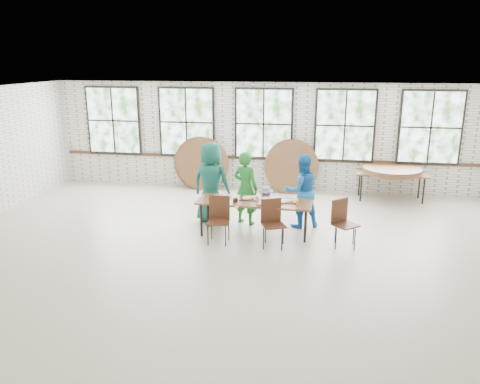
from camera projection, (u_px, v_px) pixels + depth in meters
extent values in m
plane|color=#BEAF97|center=(237.00, 249.00, 9.23)|extent=(12.00, 12.00, 0.00)
plane|color=white|center=(236.00, 94.00, 8.40)|extent=(12.00, 12.00, 0.00)
plane|color=silver|center=(264.00, 137.00, 13.09)|extent=(12.00, 0.00, 12.00)
plane|color=silver|center=(159.00, 284.00, 4.55)|extent=(12.00, 0.00, 12.00)
cube|color=#422819|center=(263.00, 158.00, 13.22)|extent=(11.80, 0.05, 0.08)
cube|color=black|center=(114.00, 121.00, 13.61)|extent=(1.62, 0.05, 1.97)
cube|color=white|center=(113.00, 121.00, 13.58)|extent=(1.50, 0.01, 1.85)
cube|color=black|center=(187.00, 122.00, 13.27)|extent=(1.62, 0.05, 1.97)
cube|color=white|center=(186.00, 122.00, 13.23)|extent=(1.50, 0.01, 1.85)
cube|color=black|center=(264.00, 124.00, 12.93)|extent=(1.62, 0.05, 1.97)
cube|color=white|center=(263.00, 124.00, 12.89)|extent=(1.50, 0.01, 1.85)
cube|color=black|center=(345.00, 126.00, 12.58)|extent=(1.62, 0.05, 1.97)
cube|color=white|center=(345.00, 126.00, 12.55)|extent=(1.50, 0.01, 1.85)
cube|color=black|center=(430.00, 127.00, 12.24)|extent=(1.62, 0.05, 1.97)
cube|color=white|center=(431.00, 128.00, 12.21)|extent=(1.50, 0.01, 1.85)
cube|color=brown|center=(254.00, 202.00, 9.80)|extent=(2.43, 0.89, 0.04)
cylinder|color=black|center=(201.00, 220.00, 9.79)|extent=(0.05, 0.05, 0.70)
cylinder|color=black|center=(208.00, 211.00, 10.35)|extent=(0.05, 0.05, 0.70)
cylinder|color=black|center=(305.00, 226.00, 9.45)|extent=(0.05, 0.05, 0.70)
cylinder|color=black|center=(306.00, 217.00, 10.02)|extent=(0.05, 0.05, 0.70)
cube|color=#472717|center=(218.00, 222.00, 9.39)|extent=(0.44, 0.42, 0.03)
cube|color=#472717|center=(220.00, 207.00, 9.51)|extent=(0.42, 0.06, 0.50)
cylinder|color=black|center=(208.00, 235.00, 9.32)|extent=(0.02, 0.02, 0.44)
cylinder|color=black|center=(212.00, 229.00, 9.65)|extent=(0.02, 0.02, 0.44)
cylinder|color=black|center=(226.00, 236.00, 9.27)|extent=(0.02, 0.02, 0.44)
cylinder|color=black|center=(229.00, 230.00, 9.59)|extent=(0.02, 0.02, 0.44)
cube|color=#472717|center=(274.00, 225.00, 9.20)|extent=(0.54, 0.53, 0.03)
cube|color=#472717|center=(271.00, 210.00, 9.31)|extent=(0.40, 0.20, 0.50)
cylinder|color=black|center=(263.00, 239.00, 9.13)|extent=(0.02, 0.02, 0.44)
cylinder|color=black|center=(265.00, 233.00, 9.46)|extent=(0.02, 0.02, 0.44)
cylinder|color=black|center=(282.00, 240.00, 9.08)|extent=(0.02, 0.02, 0.44)
cylinder|color=black|center=(283.00, 234.00, 9.40)|extent=(0.02, 0.02, 0.44)
cube|color=#472717|center=(346.00, 225.00, 9.21)|extent=(0.58, 0.58, 0.03)
cube|color=#472717|center=(339.00, 211.00, 9.30)|extent=(0.33, 0.30, 0.50)
cylinder|color=black|center=(336.00, 239.00, 9.14)|extent=(0.02, 0.02, 0.44)
cylinder|color=black|center=(335.00, 233.00, 9.46)|extent=(0.02, 0.02, 0.44)
cylinder|color=black|center=(355.00, 240.00, 9.09)|extent=(0.02, 0.02, 0.44)
cylinder|color=black|center=(354.00, 234.00, 9.41)|extent=(0.02, 0.02, 0.44)
imported|color=#17594B|center=(211.00, 183.00, 10.53)|extent=(1.02, 0.80, 1.84)
imported|color=#20792A|center=(246.00, 188.00, 10.43)|extent=(0.71, 0.60, 1.66)
imported|color=#1C133D|center=(266.00, 205.00, 10.47)|extent=(0.66, 0.54, 0.89)
imported|color=blue|center=(302.00, 191.00, 10.24)|extent=(0.97, 0.87, 1.64)
cube|color=brown|center=(392.00, 173.00, 12.23)|extent=(1.83, 0.82, 0.04)
cylinder|color=black|center=(361.00, 188.00, 12.20)|extent=(0.04, 0.04, 0.70)
cylinder|color=black|center=(359.00, 183.00, 12.72)|extent=(0.04, 0.04, 0.70)
cylinder|color=black|center=(424.00, 191.00, 11.95)|extent=(0.04, 0.04, 0.70)
cylinder|color=black|center=(419.00, 185.00, 12.48)|extent=(0.04, 0.04, 0.70)
cube|color=black|center=(220.00, 197.00, 10.03)|extent=(0.44, 0.33, 0.02)
cube|color=black|center=(250.00, 198.00, 9.93)|extent=(0.44, 0.33, 0.02)
cube|color=black|center=(289.00, 201.00, 9.74)|extent=(0.44, 0.33, 0.02)
cylinder|color=black|center=(235.00, 200.00, 9.70)|extent=(0.09, 0.09, 0.09)
cube|color=red|center=(258.00, 201.00, 9.62)|extent=(0.06, 0.06, 0.11)
cylinder|color=#1B8ECA|center=(266.00, 200.00, 9.66)|extent=(0.07, 0.07, 0.10)
cylinder|color=orange|center=(298.00, 203.00, 9.49)|extent=(0.07, 0.07, 0.11)
cylinder|color=white|center=(274.00, 203.00, 9.51)|extent=(0.17, 0.17, 0.10)
ellipsoid|color=white|center=(224.00, 201.00, 9.68)|extent=(0.11, 0.11, 0.05)
ellipsoid|color=white|center=(260.00, 204.00, 9.50)|extent=(0.11, 0.11, 0.05)
ellipsoid|color=white|center=(282.00, 202.00, 9.62)|extent=(0.11, 0.11, 0.05)
cylinder|color=brown|center=(392.00, 172.00, 12.22)|extent=(1.50, 1.50, 0.04)
cylinder|color=brown|center=(392.00, 170.00, 12.21)|extent=(1.50, 1.50, 0.04)
cylinder|color=brown|center=(392.00, 168.00, 12.20)|extent=(1.50, 1.50, 0.04)
cylinder|color=brown|center=(200.00, 163.00, 13.36)|extent=(1.50, 0.32, 1.48)
cylinder|color=brown|center=(203.00, 164.00, 13.25)|extent=(1.50, 0.28, 1.49)
cylinder|color=brown|center=(291.00, 166.00, 12.95)|extent=(1.50, 0.24, 1.49)
cylinder|color=brown|center=(291.00, 167.00, 12.86)|extent=(1.50, 0.26, 1.49)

